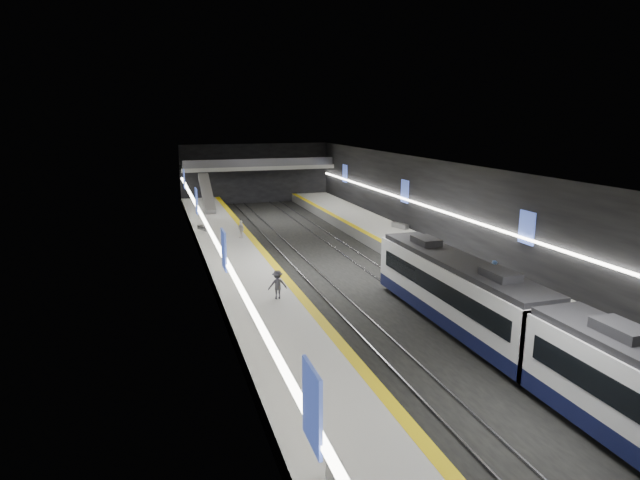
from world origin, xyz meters
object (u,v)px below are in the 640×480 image
object	(u,v)px
passenger_right_b	(494,274)
passenger_left_b	(278,285)
passenger_right_a	(467,271)
escalator	(207,193)
train	(548,341)
bench_left_far	(204,228)
bench_right_far	(400,226)
passenger_left_a	(241,229)

from	to	relation	value
passenger_right_b	passenger_left_b	distance (m)	13.79
passenger_right_a	passenger_left_b	distance (m)	12.40
escalator	passenger_left_b	size ratio (longest dim) A/B	4.57
train	passenger_left_b	bearing A→B (deg)	127.31
passenger_right_a	passenger_left_b	xyz separation A→B (m)	(-12.37, 0.84, 0.03)
train	escalator	world-z (taller)	escalator
train	bench_left_far	distance (m)	35.28
escalator	passenger_right_a	bearing A→B (deg)	-68.80
train	bench_right_far	bearing A→B (deg)	76.68
bench_right_far	passenger_left_b	bearing A→B (deg)	-151.69
bench_right_far	passenger_right_a	world-z (taller)	passenger_right_a
train	bench_left_far	xyz separation A→B (m)	(-11.58, 33.31, -1.00)
bench_left_far	passenger_right_b	world-z (taller)	passenger_right_b
passenger_left_a	bench_right_far	bearing A→B (deg)	70.51
train	passenger_left_b	size ratio (longest dim) A/B	17.01
train	bench_left_far	size ratio (longest dim) A/B	18.29
escalator	passenger_left_a	size ratio (longest dim) A/B	5.02
escalator	bench_left_far	distance (m)	12.07
bench_right_far	passenger_right_a	distance (m)	17.66
bench_left_far	passenger_right_a	xyz separation A→B (m)	(14.72, -22.05, 0.64)
passenger_right_b	train	bearing A→B (deg)	-142.62
passenger_right_a	train	bearing A→B (deg)	169.74
bench_right_far	passenger_right_b	xyz separation A→B (m)	(-2.34, -18.42, 0.64)
passenger_right_a	passenger_right_b	bearing A→B (deg)	-126.75
bench_left_far	passenger_left_b	size ratio (longest dim) A/B	0.93
bench_left_far	passenger_right_a	distance (m)	26.52
passenger_right_b	bench_left_far	bearing A→B (deg)	95.52
train	passenger_right_a	size ratio (longest dim) A/B	17.64
train	passenger_right_b	xyz separation A→B (m)	(4.41, 10.12, -0.32)
bench_left_far	bench_right_far	xyz separation A→B (m)	(18.33, -4.77, 0.04)
passenger_right_a	passenger_left_a	bearing A→B (deg)	39.11
escalator	passenger_right_a	size ratio (longest dim) A/B	4.74
escalator	passenger_right_a	xyz separation A→B (m)	(13.14, -33.89, -1.06)
escalator	passenger_right_b	xyz separation A→B (m)	(14.41, -35.03, -1.03)
train	passenger_right_a	xyz separation A→B (m)	(3.14, 11.27, -0.35)
train	escalator	size ratio (longest dim) A/B	3.72
bench_right_far	passenger_right_b	size ratio (longest dim) A/B	1.10
bench_left_far	bench_right_far	world-z (taller)	bench_right_far
passenger_right_b	escalator	bearing A→B (deg)	83.30
bench_left_far	passenger_left_b	xyz separation A→B (m)	(2.35, -21.20, 0.68)
passenger_right_b	passenger_left_a	xyz separation A→B (m)	(-13.09, 18.81, -0.08)
bench_right_far	passenger_right_b	world-z (taller)	passenger_right_b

